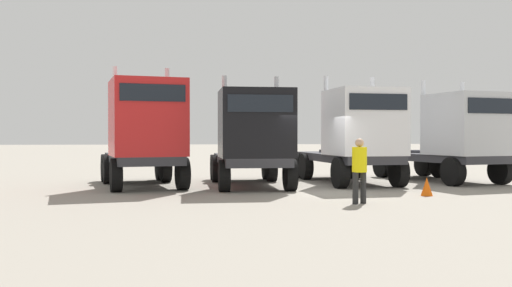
% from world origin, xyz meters
% --- Properties ---
extents(ground, '(200.00, 200.00, 0.00)m').
position_xyz_m(ground, '(0.00, 0.00, 0.00)').
color(ground, gray).
extents(semi_truck_red, '(3.55, 6.03, 4.34)m').
position_xyz_m(semi_truck_red, '(-5.64, 2.03, 2.00)').
color(semi_truck_red, '#333338').
rests_on(semi_truck_red, ground).
extents(semi_truck_black, '(2.60, 6.23, 3.99)m').
position_xyz_m(semi_truck_black, '(-1.90, 1.50, 1.77)').
color(semi_truck_black, '#333338').
rests_on(semi_truck_black, ground).
extents(semi_truck_white, '(2.97, 6.59, 4.12)m').
position_xyz_m(semi_truck_white, '(2.11, 2.25, 1.85)').
color(semi_truck_white, '#333338').
rests_on(semi_truck_white, ground).
extents(semi_truck_silver, '(3.67, 6.26, 4.03)m').
position_xyz_m(semi_truck_silver, '(6.25, 2.52, 1.82)').
color(semi_truck_silver, '#333338').
rests_on(semi_truck_silver, ground).
extents(visitor_in_hivis, '(0.53, 0.53, 1.77)m').
position_xyz_m(visitor_in_hivis, '(0.33, -3.42, 1.03)').
color(visitor_in_hivis, '#262626').
rests_on(visitor_in_hivis, ground).
extents(traffic_cone_near, '(0.36, 0.36, 0.56)m').
position_xyz_m(traffic_cone_near, '(3.01, -1.79, 0.28)').
color(traffic_cone_near, '#F2590C').
rests_on(traffic_cone_near, ground).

